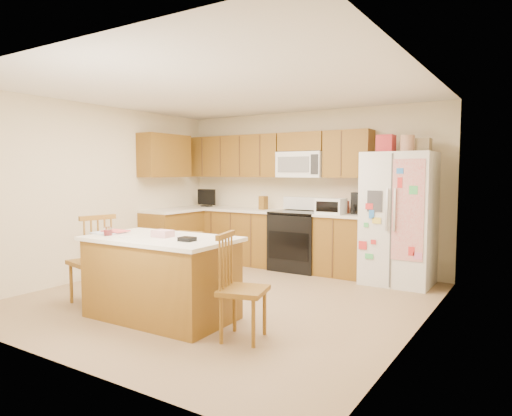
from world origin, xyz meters
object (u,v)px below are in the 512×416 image
Objects in this scene: refrigerator at (399,217)px; windsor_chair_left at (93,261)px; island at (161,277)px; windsor_chair_right at (241,289)px; stove at (298,240)px; windsor_chair_back at (198,269)px.

refrigerator is 1.95× the size of windsor_chair_left.
island is 1.67× the size of windsor_chair_right.
refrigerator reaches higher than island.
windsor_chair_right is (-0.65, -2.89, -0.46)m from refrigerator.
refrigerator is (1.57, -0.06, 0.45)m from stove.
windsor_chair_right is (2.11, -0.03, -0.03)m from windsor_chair_left.
stove is 1.31× the size of windsor_chair_back.
stove is 3.10m from windsor_chair_right.
stove is at bearing 86.32° from windsor_chair_back.
refrigerator reaches higher than stove.
island is at bearing -120.92° from refrigerator.
island is at bearing 1.86° from windsor_chair_left.
windsor_chair_right is at bearing -72.64° from stove.
windsor_chair_left is at bearing 179.25° from windsor_chair_right.
windsor_chair_left is 1.07× the size of windsor_chair_right.
refrigerator is at bearing -2.30° from stove.
stove is 3.16m from windsor_chair_left.
stove is at bearing 87.50° from island.
windsor_chair_right is at bearing -102.58° from refrigerator.
island is 1.89× the size of windsor_chair_back.
windsor_chair_back is at bearing -127.76° from refrigerator.
windsor_chair_right reaches higher than island.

